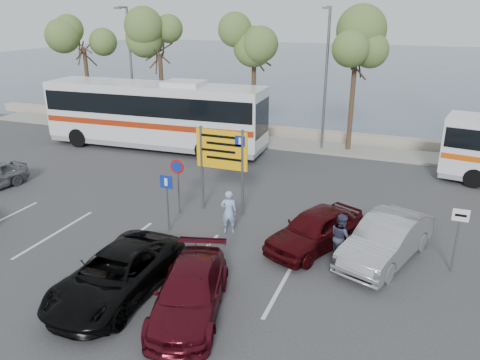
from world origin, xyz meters
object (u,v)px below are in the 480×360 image
(direction_sign, at_px, (222,156))
(car_silver_b, at_px, (386,240))
(coach_bus_left, at_px, (155,117))
(car_maroon, at_px, (190,292))
(street_lamp_left, at_px, (130,64))
(car_red, at_px, (315,229))
(street_lamp_right, at_px, (326,73))
(pedestrian_far, at_px, (341,237))
(pedestrian_near, at_px, (229,212))
(suv_black, at_px, (117,274))

(direction_sign, height_order, car_silver_b, direction_sign)
(coach_bus_left, xyz_separation_m, car_maroon, (9.40, -14.00, -1.29))
(street_lamp_left, relative_size, car_red, 1.91)
(coach_bus_left, relative_size, car_silver_b, 2.94)
(direction_sign, bearing_deg, car_silver_b, -14.22)
(street_lamp_left, distance_m, coach_bus_left, 5.34)
(street_lamp_left, relative_size, coach_bus_left, 0.60)
(street_lamp_right, bearing_deg, pedestrian_far, -75.33)
(car_red, height_order, pedestrian_far, pedestrian_far)
(direction_sign, xyz_separation_m, car_maroon, (1.90, -6.70, -1.79))
(street_lamp_right, distance_m, car_red, 12.84)
(street_lamp_right, xyz_separation_m, pedestrian_far, (3.28, -12.52, -3.77))
(coach_bus_left, bearing_deg, car_maroon, -56.12)
(car_maroon, relative_size, car_silver_b, 0.96)
(pedestrian_near, bearing_deg, street_lamp_left, -64.26)
(street_lamp_left, height_order, pedestrian_far, street_lamp_left)
(coach_bus_left, distance_m, car_maroon, 16.91)
(direction_sign, bearing_deg, pedestrian_far, -22.62)
(street_lamp_left, height_order, pedestrian_near, street_lamp_left)
(street_lamp_left, distance_m, pedestrian_far, 20.88)
(street_lamp_right, relative_size, car_maroon, 1.83)
(car_silver_b, bearing_deg, car_red, -160.76)
(street_lamp_left, bearing_deg, car_red, -38.15)
(car_maroon, relative_size, pedestrian_near, 2.58)
(car_silver_b, bearing_deg, car_maroon, -114.59)
(suv_black, bearing_deg, car_silver_b, 35.28)
(pedestrian_near, distance_m, pedestrian_far, 4.30)
(car_maroon, distance_m, car_silver_b, 6.93)
(street_lamp_right, bearing_deg, suv_black, -98.36)
(car_maroon, distance_m, car_red, 5.55)
(street_lamp_left, bearing_deg, coach_bus_left, -40.78)
(coach_bus_left, relative_size, pedestrian_near, 7.91)
(direction_sign, relative_size, car_silver_b, 0.79)
(street_lamp_right, height_order, suv_black, street_lamp_right)
(street_lamp_left, relative_size, street_lamp_right, 1.00)
(street_lamp_right, height_order, car_silver_b, street_lamp_right)
(street_lamp_right, bearing_deg, car_silver_b, -68.64)
(car_maroon, xyz_separation_m, pedestrian_near, (-0.90, 4.98, 0.21))
(street_lamp_right, relative_size, car_silver_b, 1.75)
(suv_black, xyz_separation_m, pedestrian_near, (1.50, 4.98, 0.17))
(street_lamp_right, xyz_separation_m, car_silver_b, (4.70, -12.02, -3.85))
(car_red, bearing_deg, car_silver_b, 25.00)
(street_lamp_left, relative_size, pedestrian_far, 4.82)
(coach_bus_left, xyz_separation_m, pedestrian_near, (8.50, -9.02, -1.08))
(car_maroon, relative_size, car_red, 1.05)
(street_lamp_left, relative_size, pedestrian_near, 4.71)
(car_maroon, distance_m, pedestrian_near, 5.06)
(street_lamp_right, relative_size, coach_bus_left, 0.60)
(direction_sign, relative_size, coach_bus_left, 0.27)
(direction_sign, relative_size, car_maroon, 0.82)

